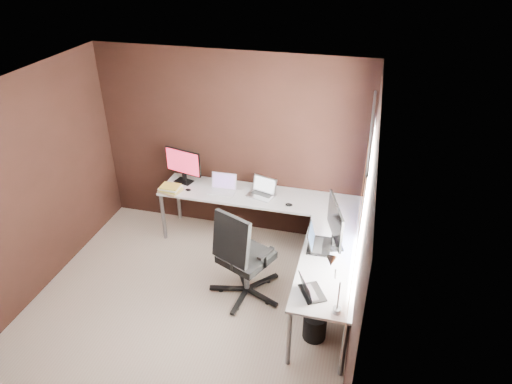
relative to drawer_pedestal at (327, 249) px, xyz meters
The scene contains 15 objects.
room 1.82m from the drawer_pedestal, 135.13° to the right, with size 3.60×3.60×2.50m.
desk 0.71m from the drawer_pedestal, 169.36° to the right, with size 2.65×2.25×0.73m.
drawer_pedestal is the anchor object (origin of this frame).
monitor_left 2.21m from the drawer_pedestal, 167.44° to the left, with size 0.54×0.21×0.47m.
monitor_right 0.88m from the drawer_pedestal, 80.29° to the right, with size 0.24×0.62×0.53m.
laptop_white 1.57m from the drawer_pedestal, 166.79° to the left, with size 0.34×0.25×0.23m.
laptop_silver 1.11m from the drawer_pedestal, 158.14° to the left, with size 0.40×0.33×0.23m.
laptop_black_big 0.74m from the drawer_pedestal, 99.74° to the right, with size 0.27×0.37×0.24m.
laptop_black_small 1.40m from the drawer_pedestal, 92.13° to the right, with size 0.31×0.34×0.19m.
book_stack 2.18m from the drawer_pedestal, behind, with size 0.31×0.27×0.09m.
mouse_left 1.96m from the drawer_pedestal, behind, with size 0.08×0.05×0.03m, color black.
mouse_corner 0.72m from the drawer_pedestal, 160.99° to the left, with size 0.09×0.06×0.04m, color black.
desk_lamp 1.64m from the drawer_pedestal, 83.61° to the right, with size 0.19×0.21×0.56m.
office_chair 1.13m from the drawer_pedestal, 140.68° to the right, with size 0.67×0.71×1.18m.
wastebasket 1.16m from the drawer_pedestal, 89.29° to the right, with size 0.25×0.25×0.28m, color black.
Camera 1 is at (1.70, -3.45, 3.76)m, focal length 32.00 mm.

